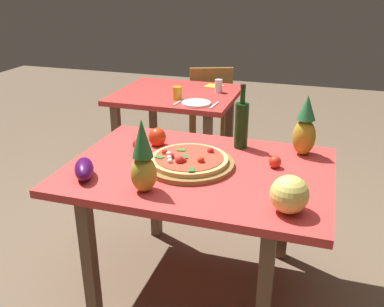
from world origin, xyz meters
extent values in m
plane|color=brown|center=(0.00, 0.00, 0.00)|extent=(10.00, 10.00, 0.00)
cube|color=brown|center=(-0.42, -0.42, 0.35)|extent=(0.06, 0.06, 0.71)
cube|color=brown|center=(0.42, -0.42, 0.35)|extent=(0.06, 0.06, 0.71)
cube|color=brown|center=(-0.42, 0.42, 0.35)|extent=(0.06, 0.06, 0.71)
cube|color=brown|center=(0.42, 0.42, 0.35)|extent=(0.06, 0.06, 0.71)
cube|color=red|center=(0.00, 0.00, 0.73)|extent=(1.33, 0.94, 0.04)
cube|color=brown|center=(-0.97, 0.98, 0.35)|extent=(0.06, 0.06, 0.71)
cube|color=brown|center=(-0.22, 0.98, 0.35)|extent=(0.06, 0.06, 0.71)
cube|color=brown|center=(-0.97, 1.73, 0.35)|extent=(0.06, 0.06, 0.71)
cube|color=brown|center=(-0.22, 1.73, 0.35)|extent=(0.06, 0.06, 0.71)
cube|color=red|center=(-0.60, 1.35, 0.73)|extent=(0.98, 0.85, 0.04)
cube|color=brown|center=(-0.42, 2.29, 0.21)|extent=(0.04, 0.04, 0.41)
cube|color=brown|center=(-0.73, 2.17, 0.21)|extent=(0.04, 0.04, 0.41)
cube|color=brown|center=(-0.30, 1.98, 0.21)|extent=(0.04, 0.04, 0.41)
cube|color=brown|center=(-0.61, 1.87, 0.21)|extent=(0.04, 0.04, 0.41)
cube|color=brown|center=(-0.51, 2.08, 0.43)|extent=(0.52, 0.52, 0.04)
cube|color=olive|center=(-0.45, 1.91, 0.65)|extent=(0.39, 0.18, 0.40)
cylinder|color=brown|center=(-0.05, 0.00, 0.76)|extent=(0.46, 0.46, 0.02)
cylinder|color=#DDAC62|center=(-0.05, 0.00, 0.78)|extent=(0.40, 0.40, 0.02)
cylinder|color=#BB422D|center=(-0.05, 0.00, 0.80)|extent=(0.35, 0.35, 0.00)
sphere|color=red|center=(-0.18, 0.01, 0.81)|extent=(0.03, 0.03, 0.03)
sphere|color=red|center=(-0.08, -0.08, 0.81)|extent=(0.04, 0.04, 0.04)
sphere|color=red|center=(0.04, 0.09, 0.81)|extent=(0.03, 0.03, 0.03)
sphere|color=red|center=(-0.06, -0.06, 0.81)|extent=(0.03, 0.03, 0.03)
sphere|color=red|center=(-0.13, -0.04, 0.81)|extent=(0.04, 0.04, 0.04)
sphere|color=red|center=(0.02, -0.04, 0.81)|extent=(0.04, 0.04, 0.04)
cube|color=#256F31|center=(-0.07, -0.01, 0.80)|extent=(0.04, 0.05, 0.00)
cube|color=#357B2E|center=(-0.19, -0.05, 0.80)|extent=(0.05, 0.03, 0.00)
cube|color=#306F2E|center=(0.01, -0.15, 0.80)|extent=(0.04, 0.05, 0.00)
cube|color=#377E2C|center=(-0.12, 0.07, 0.80)|extent=(0.05, 0.03, 0.00)
sphere|color=white|center=(-0.12, -0.09, 0.81)|extent=(0.03, 0.03, 0.03)
sphere|color=silver|center=(-0.15, -0.01, 0.81)|extent=(0.03, 0.03, 0.03)
sphere|color=white|center=(-0.14, -0.06, 0.81)|extent=(0.03, 0.03, 0.03)
cylinder|color=black|center=(0.15, 0.33, 0.88)|extent=(0.08, 0.08, 0.26)
cylinder|color=black|center=(0.15, 0.33, 1.05)|extent=(0.03, 0.03, 0.09)
cylinder|color=black|center=(0.15, 0.33, 1.10)|extent=(0.03, 0.03, 0.02)
ellipsoid|color=#B28C24|center=(0.49, 0.33, 0.85)|extent=(0.12, 0.12, 0.20)
cone|color=#26703A|center=(0.49, 0.33, 1.01)|extent=(0.10, 0.10, 0.13)
ellipsoid|color=#AB942D|center=(-0.16, -0.32, 0.83)|extent=(0.12, 0.12, 0.17)
cone|color=#27662C|center=(-0.16, -0.32, 1.00)|extent=(0.09, 0.09, 0.17)
sphere|color=#EAD964|center=(0.48, -0.31, 0.83)|extent=(0.16, 0.16, 0.16)
ellipsoid|color=red|center=(-0.31, 0.22, 0.80)|extent=(0.10, 0.10, 0.11)
ellipsoid|color=#400C49|center=(-0.49, -0.28, 0.79)|extent=(0.18, 0.22, 0.09)
sphere|color=red|center=(0.37, 0.11, 0.78)|extent=(0.06, 0.06, 0.06)
sphere|color=red|center=(-0.39, 0.13, 0.78)|extent=(0.06, 0.06, 0.06)
cylinder|color=gold|center=(-0.52, 1.15, 0.80)|extent=(0.07, 0.07, 0.10)
cylinder|color=silver|center=(-0.27, 1.46, 0.80)|extent=(0.06, 0.06, 0.11)
cylinder|color=white|center=(-0.34, 1.07, 0.76)|extent=(0.22, 0.22, 0.02)
cube|color=silver|center=(-0.48, 1.07, 0.75)|extent=(0.03, 0.18, 0.01)
cube|color=silver|center=(-0.20, 1.07, 0.75)|extent=(0.03, 0.18, 0.01)
cube|color=yellow|center=(-0.35, 1.64, 0.75)|extent=(0.16, 0.14, 0.01)
camera|label=1|loc=(0.56, -1.90, 1.67)|focal=40.30mm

